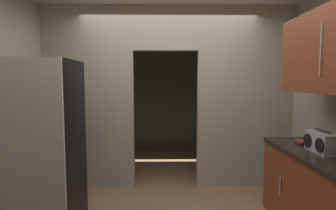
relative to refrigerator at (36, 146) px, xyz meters
name	(u,v)px	position (x,y,z in m)	size (l,w,h in m)	color
kitchen_partition	(170,93)	(1.42, 1.16, 0.51)	(3.63, 0.12, 2.64)	#ADA899
adjoining_room_shell	(167,93)	(1.41, 2.98, 0.43)	(3.63, 2.62, 2.64)	gray
refrigerator	(36,146)	(0.00, 0.00, 0.00)	(0.84, 0.73, 1.79)	black
lower_cabinet_run	(333,204)	(2.90, -0.42, -0.45)	(0.65, 1.79, 0.88)	brown
boombox	(322,143)	(2.86, -0.26, 0.09)	(0.18, 0.35, 0.22)	#B2B2B7
book_stack	(302,142)	(2.85, 0.09, 0.01)	(0.12, 0.17, 0.04)	black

